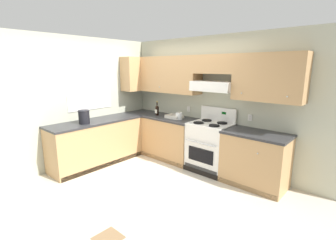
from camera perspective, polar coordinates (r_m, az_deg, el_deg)
ground_plane at (r=4.41m, az=-7.02°, el=-14.14°), size 7.04×7.04×0.00m
floor_accent_tile at (r=3.24m, az=-13.87°, el=-25.26°), size 0.30×0.30×0.01m
wall_back at (r=4.87m, az=9.48°, el=6.52°), size 4.68×0.57×2.55m
wall_left at (r=5.41m, az=-16.80°, el=5.28°), size 0.47×4.00×2.55m
counter_back_run at (r=4.99m, az=4.86°, el=-5.30°), size 3.60×0.65×0.91m
counter_left_run at (r=5.18m, az=-16.34°, el=-5.09°), size 0.63×1.91×0.91m
stove at (r=4.73m, az=9.71°, el=-6.10°), size 0.76×0.62×1.20m
wine_bottle at (r=5.38m, az=-2.58°, el=2.41°), size 0.08×0.08×0.31m
bowl at (r=5.09m, az=1.52°, el=0.70°), size 0.33×0.25×0.07m
bucket at (r=4.84m, az=-19.11°, el=0.74°), size 0.22×0.22×0.26m
paper_towel_roll at (r=4.97m, az=2.61°, el=0.94°), size 0.13×0.13×0.14m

